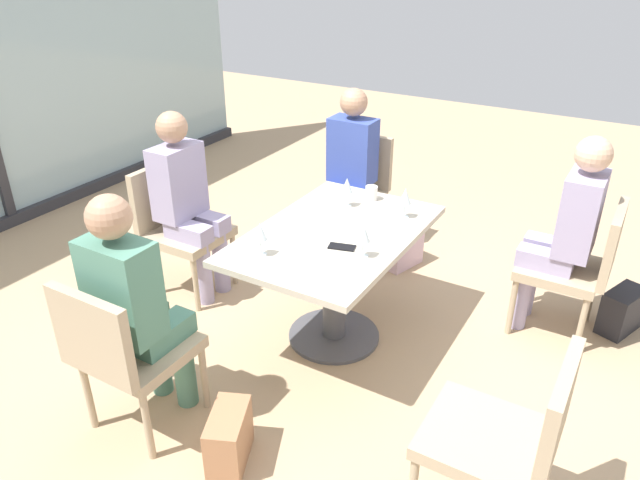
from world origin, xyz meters
name	(u,v)px	position (x,y,z in m)	size (l,w,h in m)	color
ground_plane	(334,337)	(0.00, 0.00, 0.00)	(12.00, 12.00, 0.00)	tan
dining_table_main	(335,260)	(0.00, 0.00, 0.54)	(1.30, 0.84, 0.73)	#BCB29E
chair_far_right	(354,186)	(1.17, 0.48, 0.50)	(0.50, 0.46, 0.87)	tan
chair_front_right	(579,262)	(0.79, -1.22, 0.50)	(0.46, 0.50, 0.87)	tan
chair_far_left	(124,349)	(-1.17, 0.48, 0.50)	(0.50, 0.46, 0.87)	tan
chair_near_window	(177,222)	(0.00, 1.22, 0.50)	(0.46, 0.51, 0.87)	tan
chair_front_left	(509,433)	(-0.79, -1.22, 0.50)	(0.46, 0.50, 0.87)	tan
person_far_right	(348,166)	(1.06, 0.48, 0.70)	(0.39, 0.34, 1.26)	#384C9E
person_front_right	(566,227)	(0.79, -1.11, 0.70)	(0.34, 0.39, 1.26)	#9E93B7
person_far_left	(135,301)	(-1.06, 0.48, 0.70)	(0.39, 0.34, 1.26)	#4C7F6B
person_near_window	(187,197)	(0.00, 1.11, 0.70)	(0.34, 0.39, 1.26)	#9E93B7
wine_glass_0	(405,197)	(0.37, -0.26, 0.86)	(0.07, 0.07, 0.18)	silver
wine_glass_1	(364,234)	(-0.18, -0.27, 0.86)	(0.07, 0.07, 0.18)	silver
wine_glass_2	(347,186)	(0.35, 0.11, 0.86)	(0.07, 0.07, 0.18)	silver
wine_glass_3	(260,232)	(-0.44, 0.20, 0.86)	(0.07, 0.07, 0.18)	silver
coffee_cup	(371,193)	(0.51, 0.03, 0.78)	(0.08, 0.08, 0.09)	white
cell_phone_on_table	(342,247)	(-0.15, -0.13, 0.73)	(0.07, 0.14, 0.01)	black
handbag_0	(402,248)	(1.05, 0.00, 0.14)	(0.30, 0.16, 0.28)	beige
handbag_1	(622,311)	(0.98, -1.51, 0.14)	(0.30, 0.16, 0.28)	#232328
handbag_2	(229,438)	(-1.10, -0.05, 0.14)	(0.30, 0.16, 0.28)	#A3704C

